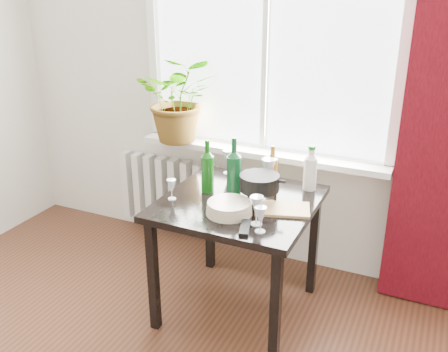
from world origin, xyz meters
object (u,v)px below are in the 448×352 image
at_px(wineglass_back_center, 268,175).
at_px(wineglass_back_left, 228,162).
at_px(potted_plant, 180,99).
at_px(table, 238,215).
at_px(wine_bottle_right, 234,167).
at_px(bottle_amber, 272,167).
at_px(cleaning_bottle, 311,168).
at_px(wineglass_front_right, 257,210).
at_px(wineglass_front_left, 172,189).
at_px(plate_stack, 229,208).
at_px(radiator, 169,192).
at_px(tv_remote, 245,228).
at_px(wineglass_far_right, 260,219).
at_px(cutting_board, 283,209).
at_px(fondue_pot, 259,189).
at_px(wine_bottle_left, 207,166).

height_order(wineglass_back_center, wineglass_back_left, wineglass_back_center).
bearing_deg(potted_plant, table, -38.75).
distance_m(potted_plant, wine_bottle_right, 0.83).
distance_m(bottle_amber, cleaning_bottle, 0.23).
height_order(wineglass_front_right, wineglass_front_left, wineglass_front_right).
height_order(cleaning_bottle, plate_stack, cleaning_bottle).
distance_m(radiator, cleaning_bottle, 1.31).
bearing_deg(radiator, wine_bottle_right, -36.10).
height_order(table, tv_remote, tv_remote).
bearing_deg(wineglass_front_left, tv_remote, -17.21).
xyz_separation_m(wineglass_far_right, plate_stack, (-0.23, 0.12, -0.04)).
distance_m(table, cutting_board, 0.29).
xyz_separation_m(potted_plant, wineglass_far_right, (0.92, -0.85, -0.33)).
xyz_separation_m(cleaning_bottle, wineglass_back_left, (-0.55, 0.03, -0.06)).
xyz_separation_m(bottle_amber, cleaning_bottle, (0.21, 0.08, 0.00)).
bearing_deg(plate_stack, fondue_pot, 62.00).
bearing_deg(wineglass_front_left, wine_bottle_right, 33.37).
xyz_separation_m(wineglass_back_center, wineglass_back_left, (-0.33, 0.16, -0.02)).
bearing_deg(potted_plant, wineglass_back_left, -23.04).
distance_m(potted_plant, cleaning_bottle, 1.06).
relative_size(bottle_amber, wineglass_far_right, 1.94).
xyz_separation_m(wineglass_back_center, plate_stack, (-0.09, -0.37, -0.07)).
height_order(wine_bottle_right, wineglass_back_center, wine_bottle_right).
bearing_deg(plate_stack, bottle_amber, 78.17).
bearing_deg(wineglass_front_right, cutting_board, 72.22).
bearing_deg(wineglass_back_center, wineglass_far_right, -74.32).
height_order(potted_plant, wineglass_front_right, potted_plant).
bearing_deg(wine_bottle_right, wineglass_back_center, 41.72).
distance_m(radiator, tv_remote, 1.43).
bearing_deg(radiator, tv_remote, -42.75).
distance_m(radiator, wineglass_front_left, 1.02).
distance_m(wineglass_front_right, wineglass_far_right, 0.08).
bearing_deg(wineglass_far_right, table, 128.90).
xyz_separation_m(wineglass_far_right, wineglass_front_left, (-0.60, 0.16, -0.01)).
distance_m(wineglass_far_right, plate_stack, 0.26).
xyz_separation_m(wine_bottle_right, wineglass_far_right, (0.30, -0.35, -0.11)).
relative_size(wine_bottle_left, wineglass_back_left, 2.00).
bearing_deg(wine_bottle_right, bottle_amber, 50.58).
relative_size(potted_plant, bottle_amber, 2.20).
bearing_deg(cleaning_bottle, wine_bottle_left, -152.38).
relative_size(plate_stack, fondue_pot, 0.98).
distance_m(table, wineglass_front_left, 0.41).
bearing_deg(table, wine_bottle_right, 137.16).
bearing_deg(tv_remote, cleaning_bottle, 60.13).
distance_m(wineglass_back_center, wineglass_front_left, 0.57).
bearing_deg(bottle_amber, wineglass_far_right, -76.07).
bearing_deg(cutting_board, wineglass_far_right, -94.62).
xyz_separation_m(table, wineglass_front_right, (0.20, -0.24, 0.17)).
bearing_deg(wine_bottle_right, cutting_board, -12.33).
height_order(wineglass_front_right, wineglass_back_center, wineglass_back_center).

